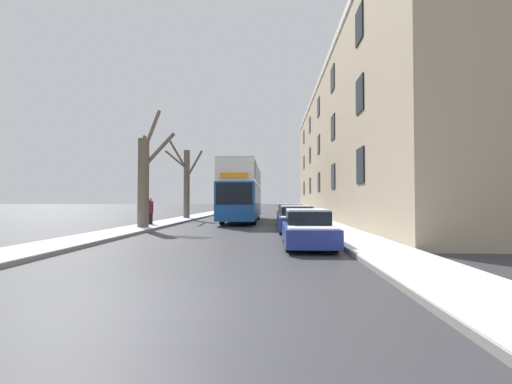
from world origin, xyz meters
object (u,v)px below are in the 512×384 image
bare_tree_left_0 (145,177)px  pedestrian_left_sidewalk (150,211)px  parked_car_2 (291,215)px  parked_car_3 (287,213)px  parked_car_0 (307,229)px  parked_car_1 (296,220)px  oncoming_van (244,204)px  double_decker_bus (242,190)px  bare_tree_left_1 (186,181)px

bare_tree_left_0 → pedestrian_left_sidewalk: size_ratio=3.87×
parked_car_2 → parked_car_3: parked_car_2 is taller
bare_tree_left_0 → parked_car_3: bare_tree_left_0 is taller
bare_tree_left_0 → pedestrian_left_sidewalk: bare_tree_left_0 is taller
parked_car_0 → parked_car_1: bearing=90.0°
oncoming_van → parked_car_3: bearing=-71.5°
double_decker_bus → pedestrian_left_sidewalk: (-5.37, -5.69, -1.50)m
double_decker_bus → parked_car_2: 5.44m
bare_tree_left_0 → double_decker_bus: 9.30m
parked_car_3 → parked_car_1: bearing=-90.0°
oncoming_van → pedestrian_left_sidewalk: 22.94m
bare_tree_left_1 → bare_tree_left_0: bearing=-88.7°
bare_tree_left_0 → oncoming_van: 25.11m
pedestrian_left_sidewalk → bare_tree_left_1: bearing=31.3°
bare_tree_left_0 → oncoming_van: size_ratio=1.44×
parked_car_1 → parked_car_2: 5.35m
bare_tree_left_0 → pedestrian_left_sidewalk: (-0.49, 2.21, -1.95)m
parked_car_2 → pedestrian_left_sidewalk: pedestrian_left_sidewalk is taller
bare_tree_left_1 → parked_car_2: size_ratio=1.57×
parked_car_2 → pedestrian_left_sidewalk: (-9.00, -2.09, 0.36)m
parked_car_3 → pedestrian_left_sidewalk: (-9.00, -8.07, 0.41)m
bare_tree_left_1 → parked_car_3: size_ratio=1.64×
bare_tree_left_0 → parked_car_1: size_ratio=1.63×
parked_car_2 → bare_tree_left_1: bearing=145.8°
double_decker_bus → oncoming_van: bearing=94.2°
parked_car_1 → double_decker_bus: bearing=112.1°
bare_tree_left_0 → bare_tree_left_1: size_ratio=1.06×
parked_car_0 → parked_car_3: size_ratio=1.04×
double_decker_bus → parked_car_1: double_decker_bus is taller
bare_tree_left_1 → double_decker_bus: (5.11, -2.34, -0.85)m
double_decker_bus → parked_car_0: size_ratio=2.72×
double_decker_bus → pedestrian_left_sidewalk: bearing=-133.3°
bare_tree_left_0 → parked_car_2: bare_tree_left_0 is taller
parked_car_3 → pedestrian_left_sidewalk: pedestrian_left_sidewalk is taller
bare_tree_left_1 → pedestrian_left_sidewalk: 8.37m
parked_car_0 → parked_car_1: size_ratio=0.98×
bare_tree_left_1 → parked_car_3: (8.74, 0.04, -2.75)m
parked_car_1 → parked_car_2: size_ratio=1.02×
oncoming_van → pedestrian_left_sidewalk: size_ratio=2.69×
parked_car_3 → oncoming_van: oncoming_van is taller
parked_car_0 → double_decker_bus: bearing=104.0°
bare_tree_left_1 → parked_car_0: size_ratio=1.57×
bare_tree_left_0 → parked_car_0: bare_tree_left_0 is taller
parked_car_0 → parked_car_3: parked_car_0 is taller
bare_tree_left_1 → oncoming_van: bare_tree_left_1 is taller
oncoming_van → parked_car_0: bearing=-81.2°
double_decker_bus → parked_car_0: double_decker_bus is taller
pedestrian_left_sidewalk → parked_car_1: bearing=-76.8°
bare_tree_left_0 → double_decker_bus: size_ratio=0.61×
parked_car_3 → oncoming_van: size_ratio=0.83×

